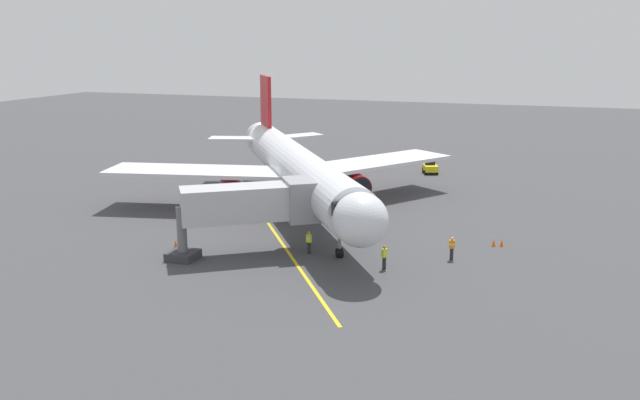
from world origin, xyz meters
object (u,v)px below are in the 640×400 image
at_px(jet_bridge, 259,204).
at_px(ground_crew_marshaller, 309,242).
at_px(tug_near_nose, 430,167).
at_px(safety_cone_nose_right, 502,243).
at_px(ground_crew_wing_walker, 452,248).
at_px(airplane, 297,168).
at_px(safety_cone_nose_left, 494,243).
at_px(ground_crew_loader, 384,257).
at_px(safety_cone_wing_port, 176,244).

bearing_deg(jet_bridge, ground_crew_marshaller, -163.19).
height_order(tug_near_nose, safety_cone_nose_right, tug_near_nose).
bearing_deg(ground_crew_marshaller, ground_crew_wing_walker, -168.90).
bearing_deg(airplane, safety_cone_nose_left, 164.27).
relative_size(safety_cone_nose_left, safety_cone_nose_right, 1.00).
xyz_separation_m(ground_crew_loader, tug_near_nose, (2.77, -34.39, -0.18)).
relative_size(ground_crew_wing_walker, safety_cone_wing_port, 3.11).
xyz_separation_m(safety_cone_nose_left, safety_cone_wing_port, (22.88, 8.13, 0.00)).
height_order(ground_crew_marshaller, tug_near_nose, ground_crew_marshaller).
bearing_deg(jet_bridge, tug_near_nose, -101.25).
xyz_separation_m(jet_bridge, safety_cone_nose_left, (-16.23, -7.27, -3.49)).
relative_size(ground_crew_wing_walker, safety_cone_nose_right, 3.11).
bearing_deg(safety_cone_wing_port, tug_near_nose, -111.08).
bearing_deg(ground_crew_marshaller, tug_near_nose, -95.71).
relative_size(jet_bridge, ground_crew_loader, 6.16).
bearing_deg(ground_crew_wing_walker, safety_cone_nose_left, -121.63).
distance_m(safety_cone_nose_right, safety_cone_wing_port, 24.88).
xyz_separation_m(ground_crew_marshaller, safety_cone_nose_left, (-12.77, -6.23, -0.61)).
xyz_separation_m(ground_crew_marshaller, safety_cone_wing_port, (10.11, 1.90, -0.61)).
xyz_separation_m(tug_near_nose, safety_cone_nose_left, (-9.48, 26.63, -0.43)).
bearing_deg(safety_cone_nose_left, safety_cone_wing_port, 19.57).
distance_m(ground_crew_wing_walker, ground_crew_loader, 5.41).
bearing_deg(ground_crew_loader, ground_crew_marshaller, -14.19).
relative_size(tug_near_nose, safety_cone_nose_right, 4.86).
distance_m(ground_crew_marshaller, ground_crew_wing_walker, 10.35).
bearing_deg(jet_bridge, safety_cone_nose_left, -155.86).
distance_m(tug_near_nose, safety_cone_nose_right, 28.32).
height_order(ground_crew_marshaller, ground_crew_loader, same).
height_order(airplane, safety_cone_nose_right, airplane).
bearing_deg(ground_crew_wing_walker, airplane, -31.11).
xyz_separation_m(ground_crew_marshaller, ground_crew_loader, (-6.06, 1.53, 0.00)).
xyz_separation_m(airplane, ground_crew_marshaller, (-5.29, 11.31, -3.12)).
bearing_deg(airplane, ground_crew_marshaller, 115.05).
bearing_deg(ground_crew_marshaller, jet_bridge, 16.81).
distance_m(ground_crew_marshaller, tug_near_nose, 33.03).
height_order(safety_cone_nose_left, safety_cone_wing_port, same).
xyz_separation_m(tug_near_nose, safety_cone_wing_port, (13.40, 34.76, -0.43)).
height_order(jet_bridge, safety_cone_nose_left, jet_bridge).
bearing_deg(ground_crew_loader, ground_crew_wing_walker, -139.33).
relative_size(airplane, safety_cone_wing_port, 64.44).
bearing_deg(airplane, jet_bridge, 98.42).
relative_size(jet_bridge, ground_crew_wing_walker, 6.16).
distance_m(ground_crew_loader, tug_near_nose, 34.50).
bearing_deg(ground_crew_wing_walker, ground_crew_loader, 40.67).
distance_m(airplane, jet_bridge, 12.50).
relative_size(jet_bridge, safety_cone_nose_left, 19.14).
xyz_separation_m(jet_bridge, ground_crew_marshaller, (-3.46, -1.05, -2.88)).
bearing_deg(ground_crew_loader, tug_near_nose, -85.40).
relative_size(jet_bridge, tug_near_nose, 3.94).
bearing_deg(tug_near_nose, ground_crew_wing_walker, 102.55).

